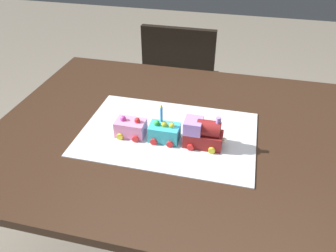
{
  "coord_description": "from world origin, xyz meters",
  "views": [
    {
      "loc": [
        -0.15,
        0.94,
        1.42
      ],
      "look_at": [
        0.07,
        0.04,
        0.77
      ],
      "focal_mm": 35.54,
      "sensor_mm": 36.0,
      "label": 1
    }
  ],
  "objects_px": {
    "cake_car_gondola_turquoise": "(164,132)",
    "dining_table": "(189,154)",
    "chair": "(181,84)",
    "cake_car_caboose_bubblegum": "(131,128)",
    "birthday_candle": "(161,113)",
    "cake_locomotive": "(203,133)"
  },
  "relations": [
    {
      "from": "cake_locomotive",
      "to": "cake_car_caboose_bubblegum",
      "type": "xyz_separation_m",
      "value": [
        0.25,
        0.0,
        -0.02
      ]
    },
    {
      "from": "cake_locomotive",
      "to": "cake_car_gondola_turquoise",
      "type": "relative_size",
      "value": 1.4
    },
    {
      "from": "dining_table",
      "to": "cake_car_caboose_bubblegum",
      "type": "relative_size",
      "value": 14.0
    },
    {
      "from": "chair",
      "to": "cake_car_gondola_turquoise",
      "type": "distance_m",
      "value": 0.96
    },
    {
      "from": "chair",
      "to": "birthday_candle",
      "type": "height_order",
      "value": "birthday_candle"
    },
    {
      "from": "birthday_candle",
      "to": "cake_car_gondola_turquoise",
      "type": "bearing_deg",
      "value": 180.0
    },
    {
      "from": "chair",
      "to": "cake_car_gondola_turquoise",
      "type": "bearing_deg",
      "value": 97.75
    },
    {
      "from": "chair",
      "to": "cake_locomotive",
      "type": "xyz_separation_m",
      "value": [
        -0.25,
        0.91,
        0.32
      ]
    },
    {
      "from": "cake_car_gondola_turquoise",
      "to": "cake_car_caboose_bubblegum",
      "type": "height_order",
      "value": "same"
    },
    {
      "from": "chair",
      "to": "cake_car_gondola_turquoise",
      "type": "xyz_separation_m",
      "value": [
        -0.13,
        0.91,
        0.3
      ]
    },
    {
      "from": "cake_locomotive",
      "to": "cake_car_caboose_bubblegum",
      "type": "height_order",
      "value": "cake_locomotive"
    },
    {
      "from": "chair",
      "to": "cake_car_caboose_bubblegum",
      "type": "relative_size",
      "value": 8.6
    },
    {
      "from": "cake_car_caboose_bubblegum",
      "to": "birthday_candle",
      "type": "distance_m",
      "value": 0.13
    },
    {
      "from": "dining_table",
      "to": "birthday_candle",
      "type": "distance_m",
      "value": 0.24
    },
    {
      "from": "dining_table",
      "to": "cake_car_caboose_bubblegum",
      "type": "xyz_separation_m",
      "value": [
        0.19,
        0.07,
        0.14
      ]
    },
    {
      "from": "dining_table",
      "to": "chair",
      "type": "height_order",
      "value": "chair"
    },
    {
      "from": "chair",
      "to": "cake_car_caboose_bubblegum",
      "type": "bearing_deg",
      "value": 90.35
    },
    {
      "from": "dining_table",
      "to": "cake_car_gondola_turquoise",
      "type": "bearing_deg",
      "value": 44.53
    },
    {
      "from": "dining_table",
      "to": "birthday_candle",
      "type": "bearing_deg",
      "value": 41.2
    },
    {
      "from": "cake_car_gondola_turquoise",
      "to": "dining_table",
      "type": "bearing_deg",
      "value": -135.47
    },
    {
      "from": "chair",
      "to": "birthday_candle",
      "type": "bearing_deg",
      "value": 97.16
    },
    {
      "from": "chair",
      "to": "cake_car_gondola_turquoise",
      "type": "height_order",
      "value": "chair"
    }
  ]
}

